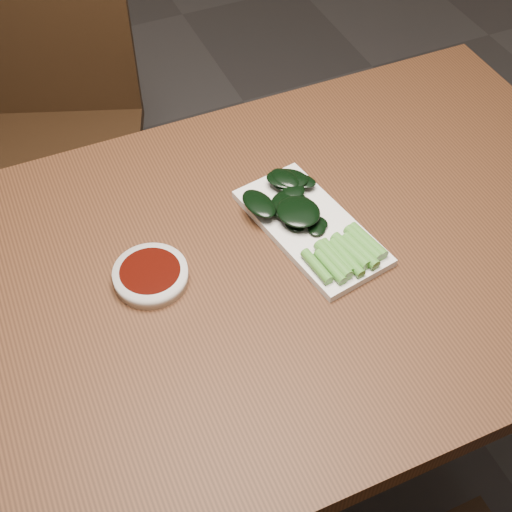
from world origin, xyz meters
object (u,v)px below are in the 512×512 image
object	(u,v)px
sauce_bowl	(151,275)
serving_plate	(311,227)
gai_lan	(310,218)
table	(246,295)
chair_far	(48,128)

from	to	relation	value
sauce_bowl	serving_plate	size ratio (longest dim) A/B	0.39
gai_lan	table	bearing A→B (deg)	-164.91
gai_lan	sauce_bowl	bearing A→B (deg)	179.74
table	chair_far	world-z (taller)	chair_far
table	gai_lan	world-z (taller)	gai_lan
sauce_bowl	serving_plate	bearing A→B (deg)	-0.82
table	gai_lan	size ratio (longest dim) A/B	5.04
sauce_bowl	gai_lan	size ratio (longest dim) A/B	0.43
sauce_bowl	gai_lan	distance (m)	0.28
table	chair_far	distance (m)	0.87
table	sauce_bowl	bearing A→B (deg)	165.83
sauce_bowl	gai_lan	xyz separation A→B (m)	(0.28, -0.00, 0.01)
sauce_bowl	serving_plate	xyz separation A→B (m)	(0.28, -0.00, -0.01)
table	sauce_bowl	world-z (taller)	sauce_bowl
serving_plate	gai_lan	xyz separation A→B (m)	(-0.00, 0.00, 0.02)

